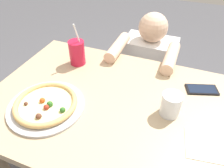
{
  "coord_description": "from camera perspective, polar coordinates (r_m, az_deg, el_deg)",
  "views": [
    {
      "loc": [
        0.23,
        -0.65,
        1.43
      ],
      "look_at": [
        -0.06,
        0.08,
        0.78
      ],
      "focal_mm": 33.73,
      "sensor_mm": 36.0,
      "label": 1
    }
  ],
  "objects": [
    {
      "name": "diner_seated",
      "position": [
        1.65,
        9.3,
        1.78
      ],
      "size": [
        0.39,
        0.51,
        0.94
      ],
      "color": "#333847",
      "rests_on": "ground"
    },
    {
      "name": "paper_napkin",
      "position": [
        0.9,
        24.42,
        -14.86
      ],
      "size": [
        0.18,
        0.17,
        0.0
      ],
      "primitive_type": "cube",
      "rotation": [
        0.0,
        0.0,
        0.15
      ],
      "color": "white",
      "rests_on": "dining_table"
    },
    {
      "name": "water_cup_clear",
      "position": [
        0.92,
        15.7,
        -5.35
      ],
      "size": [
        0.09,
        0.09,
        0.11
      ],
      "color": "silver",
      "rests_on": "dining_table"
    },
    {
      "name": "pizza_near",
      "position": [
        0.98,
        -17.46,
        -5.32
      ],
      "size": [
        0.34,
        0.34,
        0.04
      ],
      "color": "#B7B7BC",
      "rests_on": "dining_table"
    },
    {
      "name": "drink_cup_colored",
      "position": [
        1.2,
        -9.47,
        8.41
      ],
      "size": [
        0.09,
        0.09,
        0.24
      ],
      "color": "red",
      "rests_on": "dining_table"
    },
    {
      "name": "dining_table",
      "position": [
        1.06,
        1.27,
        -9.52
      ],
      "size": [
        1.22,
        0.81,
        0.75
      ],
      "color": "tan",
      "rests_on": "ground"
    },
    {
      "name": "cell_phone",
      "position": [
        1.12,
        23.18,
        -1.36
      ],
      "size": [
        0.17,
        0.12,
        0.01
      ],
      "color": "black",
      "rests_on": "dining_table"
    }
  ]
}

